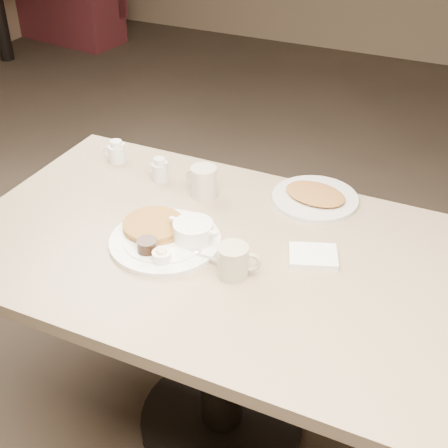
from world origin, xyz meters
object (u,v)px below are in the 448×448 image
at_px(diner_table, 221,294).
at_px(hash_plate, 315,197).
at_px(creamer_left, 116,152).
at_px(coffee_mug_far, 203,182).
at_px(creamer_right, 160,170).
at_px(main_plate, 169,236).
at_px(coffee_mug_near, 234,261).

bearing_deg(diner_table, hash_plate, 65.66).
height_order(creamer_left, hash_plate, creamer_left).
xyz_separation_m(coffee_mug_far, creamer_left, (-0.37, 0.07, -0.01)).
height_order(diner_table, hash_plate, hash_plate).
xyz_separation_m(diner_table, hash_plate, (0.16, 0.35, 0.18)).
xyz_separation_m(creamer_right, hash_plate, (0.51, 0.09, -0.02)).
bearing_deg(coffee_mug_far, diner_table, -53.69).
bearing_deg(coffee_mug_far, hash_plate, 19.72).
relative_size(main_plate, creamer_right, 4.80).
xyz_separation_m(coffee_mug_far, hash_plate, (0.33, 0.12, -0.04)).
xyz_separation_m(diner_table, main_plate, (-0.15, -0.04, 0.19)).
bearing_deg(creamer_left, coffee_mug_far, -11.24).
xyz_separation_m(diner_table, creamer_left, (-0.54, 0.31, 0.21)).
xyz_separation_m(creamer_left, hash_plate, (0.70, 0.05, -0.02)).
bearing_deg(coffee_mug_far, creamer_left, 168.76).
height_order(diner_table, creamer_right, creamer_right).
bearing_deg(coffee_mug_far, coffee_mug_near, -52.22).
xyz_separation_m(main_plate, creamer_left, (-0.40, 0.34, 0.01)).
distance_m(main_plate, creamer_left, 0.53).
distance_m(creamer_left, hash_plate, 0.71).
bearing_deg(creamer_left, creamer_right, -13.21).
bearing_deg(diner_table, main_plate, -166.19).
xyz_separation_m(creamer_left, creamer_right, (0.20, -0.05, 0.00)).
bearing_deg(creamer_left, main_plate, -40.87).
bearing_deg(main_plate, creamer_left, 139.13).
bearing_deg(creamer_right, coffee_mug_near, -39.68).
bearing_deg(diner_table, creamer_right, 142.89).
bearing_deg(creamer_left, coffee_mug_near, -32.66).
relative_size(main_plate, coffee_mug_near, 3.17).
distance_m(coffee_mug_far, creamer_left, 0.38).
bearing_deg(hash_plate, coffee_mug_far, -160.28).
distance_m(main_plate, creamer_right, 0.36).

